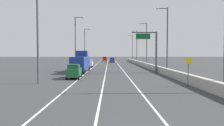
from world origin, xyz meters
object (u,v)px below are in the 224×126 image
(lamp_post_right_third, at_px, (146,42))
(car_blue_3, at_px, (112,60))
(car_green_1, at_px, (74,71))
(box_truck, at_px, (81,62))
(car_white_0, at_px, (89,63))
(overhead_sign_gantry, at_px, (152,47))
(car_red_2, at_px, (105,59))
(lamp_post_right_fifth, at_px, (132,46))
(lamp_post_left_mid, at_px, (76,39))
(lamp_post_right_fourth, at_px, (136,45))
(lamp_post_right_near, at_px, (223,18))
(lamp_post_right_second, at_px, (166,36))
(speed_advisory_sign, at_px, (188,70))
(lamp_post_left_far, at_px, (85,44))
(lamp_post_left_near, at_px, (40,26))

(lamp_post_right_third, bearing_deg, car_blue_3, 107.96)
(car_green_1, bearing_deg, box_truck, 92.09)
(car_white_0, bearing_deg, overhead_sign_gantry, -50.01)
(overhead_sign_gantry, height_order, car_white_0, overhead_sign_gantry)
(lamp_post_right_third, height_order, box_truck, lamp_post_right_third)
(overhead_sign_gantry, relative_size, car_white_0, 1.61)
(box_truck, bearing_deg, car_red_2, 87.03)
(lamp_post_right_fifth, distance_m, lamp_post_left_mid, 51.41)
(overhead_sign_gantry, bearing_deg, lamp_post_right_fourth, 87.58)
(lamp_post_right_near, xyz_separation_m, lamp_post_right_second, (0.01, 19.45, 0.00))
(box_truck, bearing_deg, lamp_post_right_fourth, 68.28)
(lamp_post_right_second, relative_size, car_white_0, 2.49)
(speed_advisory_sign, distance_m, car_white_0, 35.35)
(overhead_sign_gantry, distance_m, lamp_post_right_near, 21.14)
(lamp_post_right_fourth, bearing_deg, car_white_0, -123.57)
(lamp_post_right_fourth, bearing_deg, lamp_post_left_far, -161.75)
(overhead_sign_gantry, xyz_separation_m, lamp_post_right_fifth, (2.04, 56.86, 1.83))
(overhead_sign_gantry, distance_m, lamp_post_left_mid, 17.36)
(car_white_0, bearing_deg, lamp_post_right_second, -48.37)
(speed_advisory_sign, xyz_separation_m, lamp_post_left_mid, (-15.53, 25.61, 4.80))
(overhead_sign_gantry, bearing_deg, lamp_post_right_third, 84.51)
(lamp_post_right_fifth, xyz_separation_m, car_red_2, (-12.03, 4.30, -5.55))
(lamp_post_right_second, height_order, car_red_2, lamp_post_right_second)
(lamp_post_right_third, height_order, lamp_post_left_mid, same)
(speed_advisory_sign, xyz_separation_m, lamp_post_right_near, (1.66, -3.73, 4.80))
(lamp_post_left_far, distance_m, box_truck, 31.73)
(car_blue_3, bearing_deg, lamp_post_right_third, -72.04)
(lamp_post_left_far, height_order, car_green_1, lamp_post_left_far)
(car_blue_3, bearing_deg, car_green_1, -96.34)
(car_green_1, bearing_deg, lamp_post_left_mid, 97.38)
(lamp_post_left_near, relative_size, car_green_1, 2.63)
(overhead_sign_gantry, relative_size, lamp_post_right_third, 0.65)
(car_blue_3, bearing_deg, car_white_0, -102.10)
(overhead_sign_gantry, bearing_deg, lamp_post_left_mid, 150.92)
(lamp_post_left_far, height_order, car_red_2, lamp_post_left_far)
(lamp_post_left_far, relative_size, box_truck, 1.24)
(speed_advisory_sign, distance_m, lamp_post_right_third, 35.52)
(lamp_post_right_third, xyz_separation_m, car_green_1, (-14.50, -27.43, -5.56))
(overhead_sign_gantry, relative_size, lamp_post_right_near, 0.65)
(lamp_post_left_near, height_order, car_blue_3, lamp_post_left_near)
(lamp_post_left_near, bearing_deg, car_blue_3, 81.39)
(lamp_post_right_third, bearing_deg, car_white_0, -170.42)
(car_blue_3, distance_m, box_truck, 44.27)
(speed_advisory_sign, bearing_deg, lamp_post_right_third, 87.91)
(lamp_post_right_third, relative_size, car_green_1, 2.63)
(car_green_1, bearing_deg, lamp_post_right_second, 28.21)
(lamp_post_right_fourth, bearing_deg, car_red_2, 115.98)
(lamp_post_right_second, relative_size, car_green_1, 2.63)
(car_white_0, bearing_deg, car_blue_3, 77.90)
(lamp_post_right_third, bearing_deg, car_green_1, -117.86)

